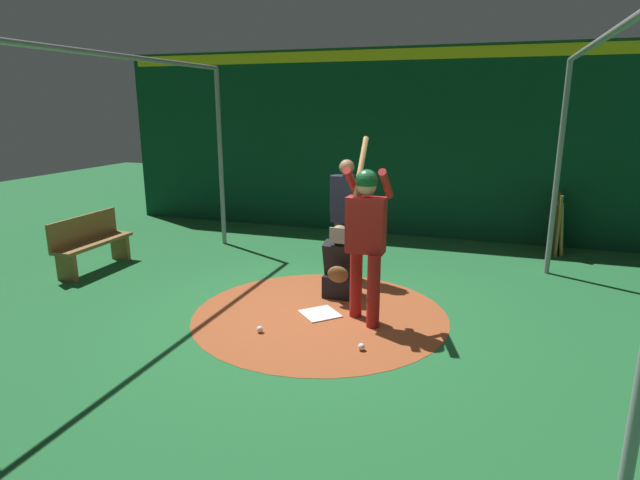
{
  "coord_description": "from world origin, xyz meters",
  "views": [
    {
      "loc": [
        5.7,
        1.91,
        2.51
      ],
      "look_at": [
        0.0,
        0.0,
        0.95
      ],
      "focal_mm": 29.39,
      "sensor_mm": 36.0,
      "label": 1
    }
  ],
  "objects_px": {
    "baseball_0": "(361,347)",
    "catcher": "(340,269)",
    "bench": "(91,242)",
    "home_plate": "(320,314)",
    "bat_rack": "(556,222)",
    "baseball_1": "(260,329)",
    "umpire": "(346,212)",
    "batter": "(366,231)"
  },
  "relations": [
    {
      "from": "bat_rack",
      "to": "baseball_1",
      "type": "distance_m",
      "value": 6.05
    },
    {
      "from": "batter",
      "to": "home_plate",
      "type": "bearing_deg",
      "value": -91.7
    },
    {
      "from": "bat_rack",
      "to": "catcher",
      "type": "bearing_deg",
      "value": -39.93
    },
    {
      "from": "catcher",
      "to": "bat_rack",
      "type": "height_order",
      "value": "bat_rack"
    },
    {
      "from": "catcher",
      "to": "baseball_0",
      "type": "relative_size",
      "value": 13.36
    },
    {
      "from": "home_plate",
      "to": "baseball_0",
      "type": "xyz_separation_m",
      "value": [
        0.78,
        0.72,
        0.03
      ]
    },
    {
      "from": "baseball_0",
      "to": "bench",
      "type": "bearing_deg",
      "value": -106.68
    },
    {
      "from": "baseball_0",
      "to": "umpire",
      "type": "bearing_deg",
      "value": -160.15
    },
    {
      "from": "batter",
      "to": "bench",
      "type": "xyz_separation_m",
      "value": [
        -0.64,
        -4.53,
        -0.68
      ]
    },
    {
      "from": "home_plate",
      "to": "batter",
      "type": "bearing_deg",
      "value": 88.3
    },
    {
      "from": "home_plate",
      "to": "baseball_1",
      "type": "distance_m",
      "value": 0.86
    },
    {
      "from": "bench",
      "to": "catcher",
      "type": "bearing_deg",
      "value": 90.8
    },
    {
      "from": "umpire",
      "to": "catcher",
      "type": "bearing_deg",
      "value": 10.34
    },
    {
      "from": "batter",
      "to": "umpire",
      "type": "height_order",
      "value": "batter"
    },
    {
      "from": "home_plate",
      "to": "catcher",
      "type": "distance_m",
      "value": 0.78
    },
    {
      "from": "bench",
      "to": "baseball_0",
      "type": "height_order",
      "value": "bench"
    },
    {
      "from": "bat_rack",
      "to": "baseball_1",
      "type": "bearing_deg",
      "value": -35.25
    },
    {
      "from": "umpire",
      "to": "baseball_0",
      "type": "bearing_deg",
      "value": 19.85
    },
    {
      "from": "baseball_0",
      "to": "bat_rack",
      "type": "bearing_deg",
      "value": 155.42
    },
    {
      "from": "batter",
      "to": "baseball_1",
      "type": "height_order",
      "value": "batter"
    },
    {
      "from": "home_plate",
      "to": "batter",
      "type": "xyz_separation_m",
      "value": [
        0.02,
        0.56,
        1.1
      ]
    },
    {
      "from": "catcher",
      "to": "bench",
      "type": "distance_m",
      "value": 4.02
    },
    {
      "from": "home_plate",
      "to": "baseball_1",
      "type": "bearing_deg",
      "value": -33.54
    },
    {
      "from": "baseball_0",
      "to": "catcher",
      "type": "bearing_deg",
      "value": -155.32
    },
    {
      "from": "batter",
      "to": "baseball_1",
      "type": "distance_m",
      "value": 1.64
    },
    {
      "from": "bench",
      "to": "home_plate",
      "type": "bearing_deg",
      "value": 81.08
    },
    {
      "from": "umpire",
      "to": "bat_rack",
      "type": "height_order",
      "value": "umpire"
    },
    {
      "from": "bench",
      "to": "baseball_1",
      "type": "height_order",
      "value": "bench"
    },
    {
      "from": "batter",
      "to": "bat_rack",
      "type": "distance_m",
      "value": 4.92
    },
    {
      "from": "batter",
      "to": "bat_rack",
      "type": "relative_size",
      "value": 1.82
    },
    {
      "from": "batter",
      "to": "umpire",
      "type": "bearing_deg",
      "value": -156.48
    },
    {
      "from": "baseball_1",
      "to": "bench",
      "type": "bearing_deg",
      "value": -111.03
    },
    {
      "from": "home_plate",
      "to": "baseball_0",
      "type": "height_order",
      "value": "baseball_0"
    },
    {
      "from": "home_plate",
      "to": "bench",
      "type": "height_order",
      "value": "bench"
    },
    {
      "from": "umpire",
      "to": "batter",
      "type": "bearing_deg",
      "value": 23.52
    },
    {
      "from": "home_plate",
      "to": "bat_rack",
      "type": "xyz_separation_m",
      "value": [
        -4.21,
        3.01,
        0.48
      ]
    },
    {
      "from": "catcher",
      "to": "umpire",
      "type": "height_order",
      "value": "umpire"
    },
    {
      "from": "umpire",
      "to": "bat_rack",
      "type": "bearing_deg",
      "value": 131.26
    },
    {
      "from": "catcher",
      "to": "bat_rack",
      "type": "xyz_separation_m",
      "value": [
        -3.53,
        2.96,
        0.1
      ]
    },
    {
      "from": "umpire",
      "to": "baseball_0",
      "type": "height_order",
      "value": "umpire"
    },
    {
      "from": "bat_rack",
      "to": "baseball_0",
      "type": "height_order",
      "value": "bat_rack"
    },
    {
      "from": "catcher",
      "to": "baseball_0",
      "type": "height_order",
      "value": "catcher"
    }
  ]
}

